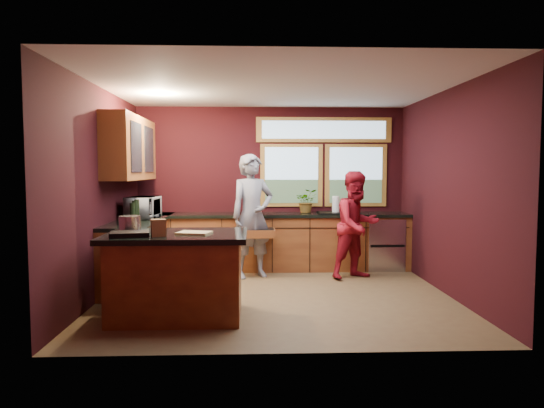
{
  "coord_description": "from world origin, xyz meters",
  "views": [
    {
      "loc": [
        -0.3,
        -6.23,
        1.64
      ],
      "look_at": [
        -0.04,
        0.4,
        1.18
      ],
      "focal_mm": 32.0,
      "sensor_mm": 36.0,
      "label": 1
    }
  ],
  "objects": [
    {
      "name": "potted_plant",
      "position": [
        0.58,
        1.75,
        1.13
      ],
      "size": [
        0.36,
        0.31,
        0.4
      ],
      "primitive_type": "imported",
      "color": "#999999",
      "rests_on": "back_counter"
    },
    {
      "name": "black_tray",
      "position": [
        -1.6,
        -1.12,
        0.97
      ],
      "size": [
        0.45,
        0.36,
        0.05
      ],
      "primitive_type": "cube",
      "rotation": [
        0.0,
        0.0,
        0.21
      ],
      "color": "black",
      "rests_on": "island"
    },
    {
      "name": "floor",
      "position": [
        0.0,
        0.0,
        0.0
      ],
      "size": [
        4.5,
        4.5,
        0.0
      ],
      "primitive_type": "plane",
      "color": "brown",
      "rests_on": "ground"
    },
    {
      "name": "paper_bag",
      "position": [
        -1.3,
        -1.12,
        1.03
      ],
      "size": [
        0.18,
        0.16,
        0.18
      ],
      "primitive_type": "cube",
      "rotation": [
        0.0,
        0.0,
        0.32
      ],
      "color": "brown",
      "rests_on": "island"
    },
    {
      "name": "paper_towel",
      "position": [
        1.06,
        1.7,
        1.07
      ],
      "size": [
        0.12,
        0.12,
        0.28
      ],
      "primitive_type": "cylinder",
      "color": "white",
      "rests_on": "back_counter"
    },
    {
      "name": "cutting_board",
      "position": [
        -0.95,
        -0.92,
        0.95
      ],
      "size": [
        0.4,
        0.33,
        0.02
      ],
      "primitive_type": "cube",
      "rotation": [
        0.0,
        0.0,
        -0.26
      ],
      "color": "tan",
      "rests_on": "island"
    },
    {
      "name": "stock_pot",
      "position": [
        -1.7,
        -0.72,
        1.03
      ],
      "size": [
        0.24,
        0.24,
        0.18
      ],
      "primitive_type": "cylinder",
      "color": "#AEAEB3",
      "rests_on": "island"
    },
    {
      "name": "back_counter",
      "position": [
        0.2,
        1.7,
        0.46
      ],
      "size": [
        4.5,
        0.64,
        0.93
      ],
      "color": "#562514",
      "rests_on": "floor"
    },
    {
      "name": "person_red",
      "position": [
        1.26,
        0.99,
        0.81
      ],
      "size": [
        0.98,
        0.9,
        1.62
      ],
      "primitive_type": "imported",
      "rotation": [
        0.0,
        0.0,
        0.46
      ],
      "color": "maroon",
      "rests_on": "floor"
    },
    {
      "name": "left_counter",
      "position": [
        -1.95,
        0.85,
        0.47
      ],
      "size": [
        0.64,
        2.3,
        0.93
      ],
      "color": "#562514",
      "rests_on": "floor"
    },
    {
      "name": "microwave",
      "position": [
        -1.92,
        0.94,
        1.09
      ],
      "size": [
        0.45,
        0.61,
        0.32
      ],
      "primitive_type": "imported",
      "rotation": [
        0.0,
        0.0,
        1.47
      ],
      "color": "#999999",
      "rests_on": "left_counter"
    },
    {
      "name": "person_grey",
      "position": [
        -0.32,
        1.12,
        0.94
      ],
      "size": [
        0.81,
        0.69,
        1.88
      ],
      "primitive_type": "imported",
      "rotation": [
        0.0,
        0.0,
        0.43
      ],
      "color": "slate",
      "rests_on": "floor"
    },
    {
      "name": "room_shell",
      "position": [
        -0.6,
        0.32,
        1.8
      ],
      "size": [
        4.52,
        4.02,
        2.71
      ],
      "color": "black",
      "rests_on": "ground"
    },
    {
      "name": "island",
      "position": [
        -1.15,
        -0.87,
        0.48
      ],
      "size": [
        1.55,
        1.05,
        0.95
      ],
      "color": "#562514",
      "rests_on": "floor"
    }
  ]
}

